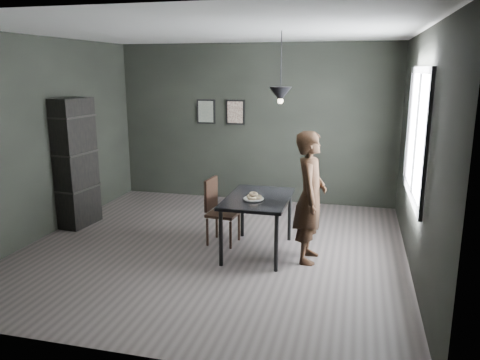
% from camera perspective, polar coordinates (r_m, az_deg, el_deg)
% --- Properties ---
extents(ground, '(5.00, 5.00, 0.00)m').
position_cam_1_polar(ground, '(6.39, -3.19, -8.24)').
color(ground, '#36302E').
rests_on(ground, ground).
extents(back_wall, '(5.00, 0.10, 2.80)m').
position_cam_1_polar(back_wall, '(8.42, 1.81, 6.87)').
color(back_wall, black).
rests_on(back_wall, ground).
extents(ceiling, '(5.00, 5.00, 0.02)m').
position_cam_1_polar(ceiling, '(5.96, -3.55, 17.66)').
color(ceiling, silver).
rests_on(ceiling, ground).
extents(window_assembly, '(0.04, 1.96, 1.56)m').
position_cam_1_polar(window_assembly, '(5.95, 20.70, 5.26)').
color(window_assembly, white).
rests_on(window_assembly, ground).
extents(cafe_table, '(0.80, 1.20, 0.75)m').
position_cam_1_polar(cafe_table, '(6.03, 2.19, -2.82)').
color(cafe_table, black).
rests_on(cafe_table, ground).
extents(white_plate, '(0.23, 0.23, 0.01)m').
position_cam_1_polar(white_plate, '(5.89, 1.66, -2.36)').
color(white_plate, white).
rests_on(white_plate, cafe_table).
extents(donut_pile, '(0.20, 0.20, 0.09)m').
position_cam_1_polar(donut_pile, '(5.88, 1.66, -2.02)').
color(donut_pile, beige).
rests_on(donut_pile, white_plate).
extents(woman, '(0.39, 0.60, 1.64)m').
position_cam_1_polar(woman, '(5.81, 8.55, -2.09)').
color(woman, black).
rests_on(woman, ground).
extents(wood_chair, '(0.43, 0.43, 0.91)m').
position_cam_1_polar(wood_chair, '(6.42, -2.74, -3.26)').
color(wood_chair, black).
rests_on(wood_chair, ground).
extents(shelf_unit, '(0.43, 0.68, 1.94)m').
position_cam_1_polar(shelf_unit, '(7.49, -19.47, 1.98)').
color(shelf_unit, black).
rests_on(shelf_unit, ground).
extents(pendant_lamp, '(0.28, 0.28, 0.86)m').
position_cam_1_polar(pendant_lamp, '(5.85, 4.95, 10.38)').
color(pendant_lamp, black).
rests_on(pendant_lamp, ground).
extents(framed_print_left, '(0.34, 0.04, 0.44)m').
position_cam_1_polar(framed_print_left, '(8.60, -4.16, 8.32)').
color(framed_print_left, black).
rests_on(framed_print_left, ground).
extents(framed_print_right, '(0.34, 0.04, 0.44)m').
position_cam_1_polar(framed_print_right, '(8.45, -0.57, 8.26)').
color(framed_print_right, black).
rests_on(framed_print_right, ground).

